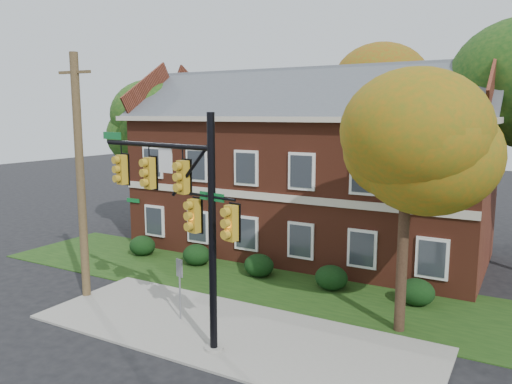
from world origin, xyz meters
The scene contains 15 objects.
ground centered at (0.00, 0.00, 0.00)m, with size 120.00×120.00×0.00m, color black.
sidewalk centered at (0.00, 1.00, 0.04)m, with size 14.00×5.00×0.08m, color gray.
grass_strip centered at (0.00, 6.00, 0.02)m, with size 30.00×6.00×0.04m, color #193811.
apartment_building centered at (-2.00, 11.95, 4.99)m, with size 18.80×8.80×9.74m.
hedge_far_left centered at (-9.00, 6.70, 0.53)m, with size 1.40×1.26×1.05m, color black.
hedge_left centered at (-5.50, 6.70, 0.53)m, with size 1.40×1.26×1.05m, color black.
hedge_center centered at (-2.00, 6.70, 0.53)m, with size 1.40×1.26×1.05m, color black.
hedge_right centered at (1.50, 6.70, 0.53)m, with size 1.40×1.26×1.05m, color black.
hedge_far_right centered at (5.00, 6.70, 0.53)m, with size 1.40×1.26×1.05m, color black.
tree_near_right centered at (5.22, 3.87, 6.67)m, with size 4.50×4.25×8.58m.
tree_left_rear centered at (-11.73, 10.84, 6.68)m, with size 5.40×5.10×8.88m.
tree_far_rear centered at (-0.66, 19.79, 8.84)m, with size 6.84×6.46×11.52m.
traffic_signal centered at (-0.98, -0.11, 4.60)m, with size 6.55×1.49×7.42m.
utility_pole centered at (-6.88, 1.04, 4.91)m, with size 1.51×0.35×9.68m.
sign_post centered at (-2.05, 1.00, 1.56)m, with size 0.33×0.13×2.30m.
Camera 1 is at (8.66, -12.46, 7.37)m, focal length 35.00 mm.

